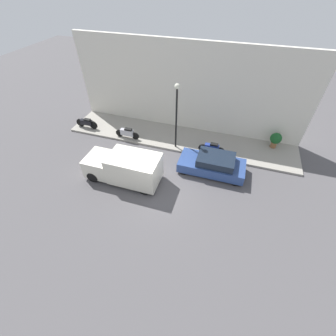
{
  "coord_description": "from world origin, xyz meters",
  "views": [
    {
      "loc": [
        -8.43,
        -3.47,
        10.05
      ],
      "look_at": [
        1.31,
        -0.38,
        0.6
      ],
      "focal_mm": 24.0,
      "sensor_mm": 36.0,
      "label": 1
    }
  ],
  "objects_px": {
    "parked_car": "(213,164)",
    "potted_plant": "(276,139)",
    "delivery_van": "(124,167)",
    "motorcycle_blue": "(212,148)",
    "scooter_silver": "(127,133)",
    "motorcycle_black": "(87,123)",
    "streetlamp": "(177,109)"
  },
  "relations": [
    {
      "from": "delivery_van",
      "to": "motorcycle_blue",
      "type": "relative_size",
      "value": 2.53
    },
    {
      "from": "motorcycle_blue",
      "to": "motorcycle_black",
      "type": "bearing_deg",
      "value": 88.44
    },
    {
      "from": "motorcycle_black",
      "to": "delivery_van",
      "type": "bearing_deg",
      "value": -128.28
    },
    {
      "from": "potted_plant",
      "to": "motorcycle_blue",
      "type": "bearing_deg",
      "value": 116.55
    },
    {
      "from": "motorcycle_blue",
      "to": "potted_plant",
      "type": "distance_m",
      "value": 4.64
    },
    {
      "from": "motorcycle_black",
      "to": "scooter_silver",
      "type": "bearing_deg",
      "value": -94.88
    },
    {
      "from": "parked_car",
      "to": "delivery_van",
      "type": "height_order",
      "value": "delivery_van"
    },
    {
      "from": "motorcycle_black",
      "to": "streetlamp",
      "type": "xyz_separation_m",
      "value": [
        -0.27,
        -7.44,
        2.56
      ]
    },
    {
      "from": "delivery_van",
      "to": "scooter_silver",
      "type": "bearing_deg",
      "value": 23.12
    },
    {
      "from": "parked_car",
      "to": "motorcycle_blue",
      "type": "height_order",
      "value": "parked_car"
    },
    {
      "from": "delivery_van",
      "to": "streetlamp",
      "type": "xyz_separation_m",
      "value": [
        3.96,
        -2.09,
        2.19
      ]
    },
    {
      "from": "motorcycle_blue",
      "to": "streetlamp",
      "type": "distance_m",
      "value": 3.64
    },
    {
      "from": "motorcycle_blue",
      "to": "scooter_silver",
      "type": "bearing_deg",
      "value": 90.37
    },
    {
      "from": "motorcycle_blue",
      "to": "motorcycle_black",
      "type": "distance_m",
      "value": 10.04
    },
    {
      "from": "streetlamp",
      "to": "potted_plant",
      "type": "distance_m",
      "value": 7.41
    },
    {
      "from": "delivery_van",
      "to": "motorcycle_blue",
      "type": "xyz_separation_m",
      "value": [
        3.95,
        -4.68,
        -0.37
      ]
    },
    {
      "from": "parked_car",
      "to": "motorcycle_blue",
      "type": "xyz_separation_m",
      "value": [
        1.65,
        0.33,
        -0.01
      ]
    },
    {
      "from": "streetlamp",
      "to": "motorcycle_black",
      "type": "bearing_deg",
      "value": 87.94
    },
    {
      "from": "motorcycle_black",
      "to": "potted_plant",
      "type": "distance_m",
      "value": 14.29
    },
    {
      "from": "delivery_van",
      "to": "potted_plant",
      "type": "relative_size",
      "value": 4.01
    },
    {
      "from": "delivery_van",
      "to": "motorcycle_black",
      "type": "distance_m",
      "value": 6.83
    },
    {
      "from": "motorcycle_black",
      "to": "streetlamp",
      "type": "distance_m",
      "value": 7.88
    },
    {
      "from": "motorcycle_black",
      "to": "motorcycle_blue",
      "type": "bearing_deg",
      "value": -91.56
    },
    {
      "from": "delivery_van",
      "to": "streetlamp",
      "type": "relative_size",
      "value": 0.99
    },
    {
      "from": "delivery_van",
      "to": "motorcycle_black",
      "type": "height_order",
      "value": "delivery_van"
    },
    {
      "from": "scooter_silver",
      "to": "delivery_van",
      "type": "bearing_deg",
      "value": -156.88
    },
    {
      "from": "scooter_silver",
      "to": "motorcycle_black",
      "type": "relative_size",
      "value": 1.01
    },
    {
      "from": "parked_car",
      "to": "delivery_van",
      "type": "bearing_deg",
      "value": 114.66
    },
    {
      "from": "motorcycle_blue",
      "to": "parked_car",
      "type": "bearing_deg",
      "value": -168.8
    },
    {
      "from": "parked_car",
      "to": "potted_plant",
      "type": "distance_m",
      "value": 5.34
    },
    {
      "from": "scooter_silver",
      "to": "potted_plant",
      "type": "xyz_separation_m",
      "value": [
        2.11,
        -10.49,
        0.24
      ]
    },
    {
      "from": "delivery_van",
      "to": "streetlamp",
      "type": "bearing_deg",
      "value": -27.85
    }
  ]
}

